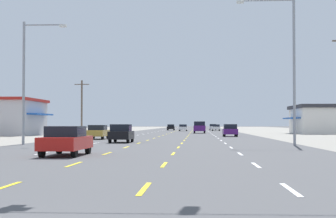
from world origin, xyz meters
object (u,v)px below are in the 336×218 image
at_px(sedan_inner_left_nearest, 66,140).
at_px(suv_inner_right_far, 199,127).
at_px(hatchback_inner_left_near, 121,133).
at_px(sedan_inner_left_distant_a, 171,127).
at_px(streetlight_left_row_0, 28,74).
at_px(hatchback_far_right_midfar, 230,130).
at_px(sedan_far_right_farthest, 216,127).
at_px(hatchback_far_right_distant_b, 213,127).
at_px(streetlight_right_row_0, 289,60).
at_px(sedan_center_turn_farther, 183,128).
at_px(sedan_far_left_mid, 98,132).

xyz_separation_m(sedan_inner_left_nearest, suv_inner_right_far, (6.81, 63.58, 0.27)).
xyz_separation_m(hatchback_inner_left_near, sedan_inner_left_distant_a, (-0.17, 85.50, -0.03)).
bearing_deg(hatchback_inner_left_near, streetlight_left_row_0, -143.43).
xyz_separation_m(sedan_inner_left_nearest, hatchback_far_right_midfar, (10.53, 40.06, 0.03)).
relative_size(hatchback_inner_left_near, sedan_far_right_farthest, 0.87).
xyz_separation_m(hatchback_far_right_midfar, suv_inner_right_far, (-3.72, 23.52, 0.24)).
bearing_deg(sedan_far_right_farthest, suv_inner_right_far, -96.93).
height_order(hatchback_inner_left_near, suv_inner_right_far, suv_inner_right_far).
bearing_deg(hatchback_far_right_distant_b, streetlight_right_row_0, -88.19).
bearing_deg(sedan_center_turn_farther, sedan_inner_left_distant_a, 104.67).
xyz_separation_m(hatchback_inner_left_near, sedan_center_turn_farther, (3.17, 72.75, -0.03)).
distance_m(hatchback_far_right_midfar, streetlight_right_row_0, 27.36).
relative_size(sedan_far_left_mid, sedan_inner_left_distant_a, 1.00).
bearing_deg(streetlight_left_row_0, hatchback_inner_left_near, 36.57).
bearing_deg(sedan_inner_left_nearest, sedan_inner_left_distant_a, 90.03).
bearing_deg(hatchback_far_right_midfar, hatchback_far_right_distant_b, 90.22).
height_order(sedan_far_right_farthest, streetlight_left_row_0, streetlight_left_row_0).
bearing_deg(sedan_far_right_farthest, streetlight_left_row_0, -101.74).
xyz_separation_m(hatchback_far_right_distant_b, streetlight_right_row_0, (2.96, -93.56, 5.53)).
xyz_separation_m(hatchback_far_right_midfar, sedan_far_right_farthest, (0.12, 55.16, -0.03)).
distance_m(hatchback_far_right_midfar, sedan_center_turn_farther, 51.40).
relative_size(hatchback_far_right_midfar, suv_inner_right_far, 0.80).
bearing_deg(sedan_inner_left_nearest, streetlight_right_row_0, 45.37).
distance_m(hatchback_inner_left_near, sedan_far_left_mid, 10.54).
bearing_deg(sedan_center_turn_farther, streetlight_right_row_0, -82.68).
height_order(hatchback_far_right_distant_b, streetlight_left_row_0, streetlight_left_row_0).
relative_size(sedan_center_turn_farther, hatchback_far_right_distant_b, 1.15).
xyz_separation_m(sedan_inner_left_nearest, hatchback_inner_left_near, (0.11, 18.20, 0.03)).
distance_m(suv_inner_right_far, hatchback_far_right_distant_b, 43.52).
distance_m(sedan_center_turn_farther, streetlight_right_row_0, 78.38).
distance_m(hatchback_inner_left_near, sedan_center_turn_farther, 72.82).
relative_size(hatchback_far_right_distant_b, streetlight_right_row_0, 0.35).
distance_m(sedan_far_left_mid, sedan_far_right_farthest, 68.73).
relative_size(sedan_far_left_mid, streetlight_left_row_0, 0.48).
relative_size(hatchback_far_right_midfar, sedan_center_turn_farther, 0.87).
relative_size(sedan_far_left_mid, hatchback_far_right_distant_b, 1.15).
relative_size(sedan_far_left_mid, streetlight_right_row_0, 0.41).
height_order(sedan_far_left_mid, sedan_far_right_farthest, same).
distance_m(hatchback_inner_left_near, hatchback_far_right_midfar, 24.22).
bearing_deg(sedan_inner_left_distant_a, streetlight_left_row_0, -93.99).
xyz_separation_m(sedan_inner_left_distant_a, streetlight_right_row_0, (13.29, -90.29, 5.56)).
height_order(sedan_far_left_mid, sedan_center_turn_farther, same).
bearing_deg(streetlight_right_row_0, streetlight_left_row_0, 180.00).
bearing_deg(sedan_center_turn_farther, sedan_far_left_mid, -96.38).
distance_m(sedan_inner_left_nearest, hatchback_far_right_midfar, 41.42).
bearing_deg(hatchback_inner_left_near, sedan_center_turn_farther, 87.50).
height_order(hatchback_far_right_midfar, sedan_inner_left_distant_a, hatchback_far_right_midfar).
bearing_deg(hatchback_far_right_distant_b, hatchback_inner_left_near, -96.54).
distance_m(sedan_far_left_mid, streetlight_left_row_0, 15.53).
distance_m(hatchback_inner_left_near, streetlight_left_row_0, 9.25).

